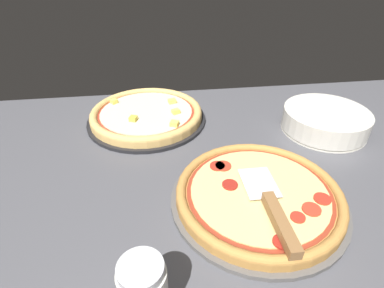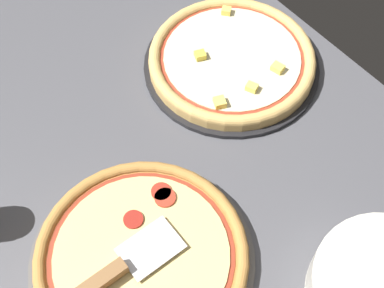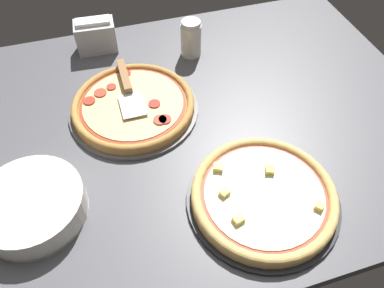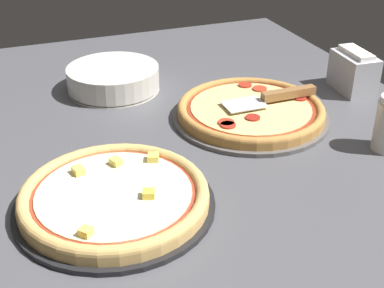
{
  "view_description": "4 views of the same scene",
  "coord_description": "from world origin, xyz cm",
  "px_view_note": "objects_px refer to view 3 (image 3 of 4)",
  "views": [
    {
      "loc": [
        -14.11,
        -51.41,
        45.01
      ],
      "look_at": [
        -5.76,
        10.83,
        3.0
      ],
      "focal_mm": 28.0,
      "sensor_mm": 36.0,
      "label": 1
    },
    {
      "loc": [
        34.8,
        -20.92,
        82.93
      ],
      "look_at": [
        -5.76,
        10.83,
        3.0
      ],
      "focal_mm": 50.0,
      "sensor_mm": 36.0,
      "label": 2
    },
    {
      "loc": [
        11.94,
        68.41,
        75.62
      ],
      "look_at": [
        -5.76,
        10.83,
        3.0
      ],
      "focal_mm": 35.0,
      "sensor_mm": 36.0,
      "label": 3
    },
    {
      "loc": [
        -93.72,
        44.85,
        56.25
      ],
      "look_at": [
        -5.76,
        10.83,
        3.0
      ],
      "focal_mm": 50.0,
      "sensor_mm": 36.0,
      "label": 4
    }
  ],
  "objects_px": {
    "pizza_front": "(133,105)",
    "napkin_holder": "(96,36)",
    "plate_stack": "(32,206)",
    "parmesan_shaker": "(191,38)",
    "pizza_back": "(264,195)",
    "serving_spatula": "(126,82)"
  },
  "relations": [
    {
      "from": "pizza_front",
      "to": "napkin_holder",
      "type": "distance_m",
      "value": 0.33
    },
    {
      "from": "plate_stack",
      "to": "parmesan_shaker",
      "type": "relative_size",
      "value": 1.97
    },
    {
      "from": "pizza_back",
      "to": "pizza_front",
      "type": "bearing_deg",
      "value": -59.22
    },
    {
      "from": "plate_stack",
      "to": "napkin_holder",
      "type": "distance_m",
      "value": 0.62
    },
    {
      "from": "serving_spatula",
      "to": "plate_stack",
      "type": "bearing_deg",
      "value": 50.4
    },
    {
      "from": "pizza_front",
      "to": "pizza_back",
      "type": "height_order",
      "value": "pizza_back"
    },
    {
      "from": "plate_stack",
      "to": "napkin_holder",
      "type": "bearing_deg",
      "value": -111.22
    },
    {
      "from": "parmesan_shaker",
      "to": "pizza_front",
      "type": "bearing_deg",
      "value": 41.44
    },
    {
      "from": "serving_spatula",
      "to": "plate_stack",
      "type": "xyz_separation_m",
      "value": [
        0.28,
        0.33,
        -0.01
      ]
    },
    {
      "from": "pizza_front",
      "to": "serving_spatula",
      "type": "bearing_deg",
      "value": -87.52
    },
    {
      "from": "plate_stack",
      "to": "napkin_holder",
      "type": "relative_size",
      "value": 1.81
    },
    {
      "from": "pizza_front",
      "to": "napkin_holder",
      "type": "xyz_separation_m",
      "value": [
        0.06,
        -0.32,
        0.03
      ]
    },
    {
      "from": "pizza_front",
      "to": "parmesan_shaker",
      "type": "height_order",
      "value": "parmesan_shaker"
    },
    {
      "from": "parmesan_shaker",
      "to": "napkin_holder",
      "type": "height_order",
      "value": "parmesan_shaker"
    },
    {
      "from": "pizza_front",
      "to": "serving_spatula",
      "type": "height_order",
      "value": "serving_spatula"
    },
    {
      "from": "plate_stack",
      "to": "parmesan_shaker",
      "type": "bearing_deg",
      "value": -137.92
    },
    {
      "from": "pizza_back",
      "to": "napkin_holder",
      "type": "bearing_deg",
      "value": -68.1
    },
    {
      "from": "pizza_back",
      "to": "napkin_holder",
      "type": "xyz_separation_m",
      "value": [
        0.28,
        -0.7,
        0.03
      ]
    },
    {
      "from": "napkin_holder",
      "to": "pizza_back",
      "type": "bearing_deg",
      "value": 111.9
    },
    {
      "from": "serving_spatula",
      "to": "pizza_back",
      "type": "bearing_deg",
      "value": 116.7
    },
    {
      "from": "pizza_back",
      "to": "plate_stack",
      "type": "bearing_deg",
      "value": -13.72
    },
    {
      "from": "serving_spatula",
      "to": "plate_stack",
      "type": "distance_m",
      "value": 0.43
    }
  ]
}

